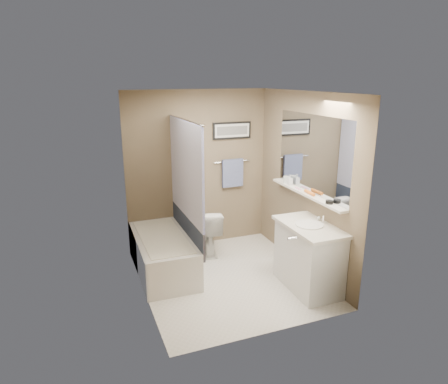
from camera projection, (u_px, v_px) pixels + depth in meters
name	position (u px, v px, depth m)	size (l,w,h in m)	color
ground	(228.00, 278.00, 5.30)	(2.50, 2.50, 0.00)	silver
ceiling	(229.00, 94.00, 4.63)	(2.20, 2.50, 0.04)	silver
wall_back	(198.00, 170.00, 6.06)	(2.20, 0.04, 2.40)	brown
wall_front	(275.00, 224.00, 3.86)	(2.20, 0.04, 2.40)	brown
wall_left	(141.00, 201.00, 4.59)	(0.04, 2.50, 2.40)	brown
wall_right	(303.00, 183.00, 5.34)	(0.04, 2.50, 2.40)	brown
tile_surround	(134.00, 205.00, 5.09)	(0.02, 1.55, 2.00)	#C2AF92
curtain_rod	(184.00, 120.00, 5.04)	(0.02, 0.02, 1.55)	silver
curtain_upper	(186.00, 170.00, 5.22)	(0.03, 1.45, 1.28)	white
curtain_lower	(187.00, 228.00, 5.45)	(0.03, 1.45, 0.36)	#28334B
mirror	(312.00, 154.00, 5.09)	(0.02, 1.60, 1.00)	silver
shelf	(306.00, 194.00, 5.22)	(0.12, 1.60, 0.03)	silver
towel_bar	(232.00, 161.00, 6.21)	(0.02, 0.02, 0.60)	silver
towel	(233.00, 173.00, 6.25)	(0.34, 0.05, 0.44)	#8A99C8
art_frame	(232.00, 130.00, 6.10)	(0.62, 0.03, 0.26)	black
art_mat	(232.00, 131.00, 6.08)	(0.56, 0.00, 0.20)	white
art_image	(232.00, 131.00, 6.08)	(0.50, 0.00, 0.13)	#595959
door	(323.00, 236.00, 4.10)	(0.80, 0.02, 2.00)	silver
door_handle	(292.00, 238.00, 4.03)	(0.02, 0.02, 0.10)	silver
bathtub	(163.00, 254.00, 5.44)	(0.70, 1.50, 0.50)	silver
tub_rim	(162.00, 237.00, 5.37)	(0.56, 1.36, 0.02)	white
toilet	(207.00, 231.00, 5.99)	(0.38, 0.68, 0.69)	white
vanity	(309.00, 258.00, 4.97)	(0.50, 0.90, 0.80)	silver
countertop	(310.00, 227.00, 4.85)	(0.54, 0.96, 0.04)	beige
sink_basin	(309.00, 225.00, 4.84)	(0.34, 0.34, 0.01)	white
faucet_spout	(323.00, 219.00, 4.89)	(0.02, 0.02, 0.10)	white
faucet_knob	(319.00, 218.00, 4.99)	(0.05, 0.05, 0.05)	silver
candle_bowl_near	(329.00, 202.00, 4.75)	(0.09, 0.09, 0.04)	black
hair_brush_front	(310.00, 193.00, 5.13)	(0.04, 0.04, 0.22)	orange
pink_comb	(298.00, 188.00, 5.39)	(0.03, 0.16, 0.01)	pink
glass_jar	(286.00, 180.00, 5.67)	(0.08, 0.08, 0.10)	silver
soap_bottle	(290.00, 180.00, 5.57)	(0.06, 0.07, 0.14)	#999999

